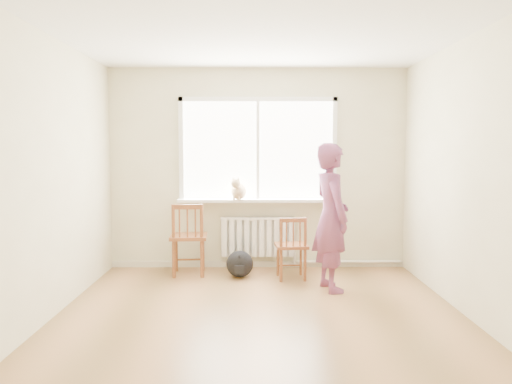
{
  "coord_description": "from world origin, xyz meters",
  "views": [
    {
      "loc": [
        -0.07,
        -4.51,
        1.63
      ],
      "look_at": [
        -0.03,
        1.2,
        1.13
      ],
      "focal_mm": 35.0,
      "sensor_mm": 36.0,
      "label": 1
    }
  ],
  "objects_px": {
    "chair_left": "(188,239)",
    "backpack": "(240,264)",
    "person": "(331,217)",
    "chair_right": "(292,248)",
    "cat": "(238,190)"
  },
  "relations": [
    {
      "from": "chair_left",
      "to": "backpack",
      "type": "bearing_deg",
      "value": 168.06
    },
    {
      "from": "chair_left",
      "to": "person",
      "type": "xyz_separation_m",
      "value": [
        1.72,
        -0.66,
        0.37
      ]
    },
    {
      "from": "backpack",
      "to": "chair_right",
      "type": "bearing_deg",
      "value": -9.54
    },
    {
      "from": "chair_right",
      "to": "backpack",
      "type": "relative_size",
      "value": 2.32
    },
    {
      "from": "chair_right",
      "to": "person",
      "type": "relative_size",
      "value": 0.47
    },
    {
      "from": "person",
      "to": "backpack",
      "type": "distance_m",
      "value": 1.38
    },
    {
      "from": "person",
      "to": "backpack",
      "type": "xyz_separation_m",
      "value": [
        -1.06,
        0.56,
        -0.67
      ]
    },
    {
      "from": "chair_left",
      "to": "cat",
      "type": "xyz_separation_m",
      "value": [
        0.63,
        0.27,
        0.6
      ]
    },
    {
      "from": "chair_right",
      "to": "person",
      "type": "xyz_separation_m",
      "value": [
        0.41,
        -0.45,
        0.45
      ]
    },
    {
      "from": "person",
      "to": "backpack",
      "type": "bearing_deg",
      "value": 48.7
    },
    {
      "from": "chair_right",
      "to": "backpack",
      "type": "distance_m",
      "value": 0.7
    },
    {
      "from": "chair_left",
      "to": "person",
      "type": "relative_size",
      "value": 0.55
    },
    {
      "from": "chair_left",
      "to": "person",
      "type": "height_order",
      "value": "person"
    },
    {
      "from": "person",
      "to": "cat",
      "type": "relative_size",
      "value": 3.72
    },
    {
      "from": "chair_left",
      "to": "chair_right",
      "type": "xyz_separation_m",
      "value": [
        1.31,
        -0.21,
        -0.07
      ]
    }
  ]
}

